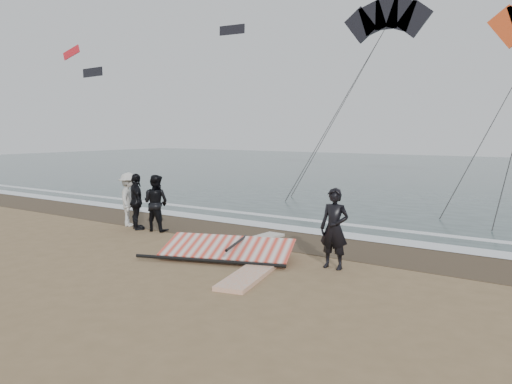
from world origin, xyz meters
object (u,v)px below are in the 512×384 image
Objects in this scene: man_main at (334,228)px; sail_rig at (229,250)px; board_cream at (256,240)px; board_white at (249,275)px.

man_main is 0.52× the size of sail_rig.
sail_rig is (0.45, -1.94, 0.15)m from board_cream.
man_main is 0.79× the size of board_white.
sail_rig is at bearing -169.77° from man_main.
sail_rig is at bearing 128.49° from board_white.
man_main is at bearing 40.56° from board_white.
man_main is at bearing -19.18° from board_cream.
man_main reaches higher than board_cream.
man_main is 0.89× the size of board_cream.
board_white is (-1.28, -1.74, -0.93)m from man_main.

